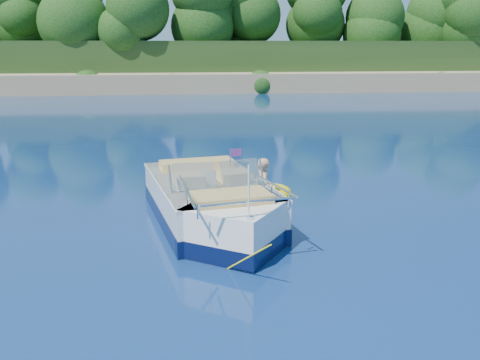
{
  "coord_description": "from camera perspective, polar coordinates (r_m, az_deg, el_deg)",
  "views": [
    {
      "loc": [
        0.54,
        -7.18,
        3.77
      ],
      "look_at": [
        1.79,
        4.17,
        0.85
      ],
      "focal_mm": 40.0,
      "sensor_mm": 36.0,
      "label": 1
    }
  ],
  "objects": [
    {
      "name": "motorboat",
      "position": [
        11.37,
        -2.85,
        -2.9
      ],
      "size": [
        2.98,
        6.16,
        2.07
      ],
      "rotation": [
        0.0,
        0.0,
        0.2
      ],
      "color": "white",
      "rests_on": "ground"
    },
    {
      "name": "tow_tube",
      "position": [
        13.57,
        3.0,
        -1.44
      ],
      "size": [
        1.55,
        1.55,
        0.32
      ],
      "rotation": [
        0.0,
        0.0,
        0.34
      ],
      "color": "yellow",
      "rests_on": "ground"
    },
    {
      "name": "treeline",
      "position": [
        48.23,
        -7.18,
        16.35
      ],
      "size": [
        150.0,
        7.12,
        8.19
      ],
      "color": "black",
      "rests_on": "ground"
    },
    {
      "name": "boy",
      "position": [
        13.49,
        2.44,
        -1.9
      ],
      "size": [
        0.5,
        0.91,
        1.7
      ],
      "primitive_type": "imported",
      "rotation": [
        0.0,
        -0.17,
        1.71
      ],
      "color": "tan",
      "rests_on": "ground"
    },
    {
      "name": "ground",
      "position": [
        8.13,
        -9.62,
        -13.51
      ],
      "size": [
        160.0,
        160.0,
        0.0
      ],
      "primitive_type": "plane",
      "color": "#0B1C4F",
      "rests_on": "ground"
    },
    {
      "name": "shoreline",
      "position": [
        71.01,
        -6.88,
        11.99
      ],
      "size": [
        170.0,
        59.0,
        6.0
      ],
      "color": "#907553",
      "rests_on": "ground"
    }
  ]
}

